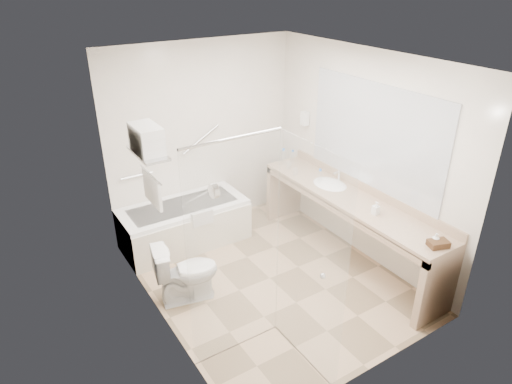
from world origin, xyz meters
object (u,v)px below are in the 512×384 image
bathtub (185,224)px  vanity_counter (349,213)px  amenity_basket (438,244)px  toilet (186,272)px  water_bottle_left (293,157)px

bathtub → vanity_counter: vanity_counter is taller
bathtub → amenity_basket: amenity_basket is taller
vanity_counter → toilet: bearing=170.0°
toilet → water_bottle_left: 2.28m
toilet → vanity_counter: bearing=-88.1°
toilet → water_bottle_left: (2.02, 0.86, 0.60)m
water_bottle_left → amenity_basket: bearing=-91.5°
vanity_counter → amenity_basket: bearing=-90.8°
bathtub → toilet: 1.14m
bathtub → water_bottle_left: (1.57, -0.19, 0.66)m
bathtub → vanity_counter: 2.09m
bathtub → toilet: (-0.45, -1.04, 0.06)m
amenity_basket → toilet: bearing=141.1°
amenity_basket → bathtub: bearing=119.9°
bathtub → vanity_counter: bearing=-42.4°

